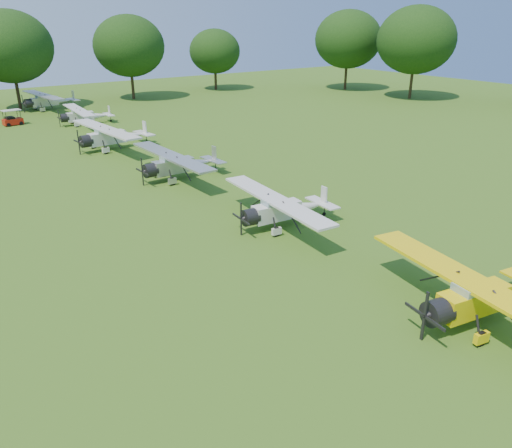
% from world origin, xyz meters
% --- Properties ---
extents(ground, '(160.00, 160.00, 0.00)m').
position_xyz_m(ground, '(0.00, 0.00, 0.00)').
color(ground, '#295314').
rests_on(ground, ground).
extents(tree_belt, '(137.36, 130.27, 14.52)m').
position_xyz_m(tree_belt, '(3.57, 0.16, 8.03)').
color(tree_belt, black).
rests_on(tree_belt, ground).
extents(aircraft_2, '(6.92, 10.95, 2.15)m').
position_xyz_m(aircraft_2, '(1.48, -10.10, 1.26)').
color(aircraft_2, yellow).
rests_on(aircraft_2, ground).
extents(aircraft_3, '(6.41, 10.21, 2.01)m').
position_xyz_m(aircraft_3, '(1.28, 2.75, 1.17)').
color(aircraft_3, silver).
rests_on(aircraft_3, ground).
extents(aircraft_4, '(6.81, 10.81, 2.14)m').
position_xyz_m(aircraft_4, '(0.68, 15.05, 1.25)').
color(aircraft_4, '#BABABF').
rests_on(aircraft_4, ground).
extents(aircraft_5, '(7.31, 11.64, 2.29)m').
position_xyz_m(aircraft_5, '(-0.04, 27.29, 1.34)').
color(aircraft_5, silver).
rests_on(aircraft_5, ground).
extents(aircraft_6, '(6.26, 9.98, 1.96)m').
position_xyz_m(aircraft_6, '(1.61, 40.74, 1.15)').
color(aircraft_6, silver).
rests_on(aircraft_6, ground).
extents(aircraft_7, '(7.37, 11.74, 2.31)m').
position_xyz_m(aircraft_7, '(0.96, 53.67, 1.35)').
color(aircraft_7, '#BABABF').
rests_on(aircraft_7, ground).
extents(golf_cart, '(2.24, 1.56, 1.78)m').
position_xyz_m(golf_cart, '(-5.46, 45.18, 0.59)').
color(golf_cart, '#B1190C').
rests_on(golf_cart, ground).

